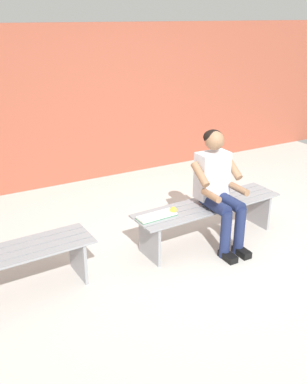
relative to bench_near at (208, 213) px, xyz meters
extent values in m
cube|color=beige|center=(1.09, 1.00, -0.36)|extent=(10.00, 7.00, 0.04)
cube|color=#9E4C38|center=(0.50, -2.53, 0.78)|extent=(9.50, 0.24, 2.23)
cube|color=gray|center=(0.01, -0.17, 0.09)|extent=(1.74, 0.18, 0.02)
cube|color=gray|center=(0.00, -0.06, 0.09)|extent=(1.74, 0.18, 0.02)
cube|color=gray|center=(0.00, 0.06, 0.09)|extent=(1.74, 0.18, 0.02)
cube|color=gray|center=(-0.01, 0.17, 0.09)|extent=(1.74, 0.18, 0.02)
cube|color=gray|center=(-0.75, -0.03, -0.13)|extent=(0.05, 0.39, 0.42)
cube|color=gray|center=(0.75, 0.03, -0.13)|extent=(0.05, 0.39, 0.42)
cube|color=gray|center=(2.18, 0.06, 0.09)|extent=(1.64, 0.17, 0.02)
cube|color=gray|center=(2.18, 0.17, 0.09)|extent=(1.64, 0.17, 0.02)
cube|color=gray|center=(1.49, -0.03, -0.13)|extent=(0.05, 0.39, 0.42)
cube|color=silver|center=(-0.04, -0.02, 0.42)|extent=(0.34, 0.20, 0.50)
sphere|color=#936B4C|center=(-0.04, -0.01, 0.80)|extent=(0.20, 0.20, 0.20)
ellipsoid|color=black|center=(-0.04, -0.04, 0.83)|extent=(0.20, 0.19, 0.15)
cylinder|color=navy|center=(-0.13, 0.18, 0.17)|extent=(0.13, 0.40, 0.13)
cylinder|color=navy|center=(0.05, 0.18, 0.17)|extent=(0.13, 0.40, 0.13)
cylinder|color=navy|center=(-0.13, 0.38, -0.08)|extent=(0.11, 0.11, 0.51)
cube|color=black|center=(-0.13, 0.44, -0.30)|extent=(0.10, 0.22, 0.07)
cylinder|color=navy|center=(0.05, 0.38, -0.08)|extent=(0.11, 0.11, 0.51)
cube|color=black|center=(0.05, 0.44, -0.30)|extent=(0.10, 0.22, 0.07)
cylinder|color=#936B4C|center=(-0.25, 0.06, 0.49)|extent=(0.08, 0.28, 0.23)
cylinder|color=#936B4C|center=(-0.22, 0.22, 0.31)|extent=(0.07, 0.26, 0.07)
cylinder|color=#936B4C|center=(0.17, 0.06, 0.49)|extent=(0.08, 0.28, 0.23)
cylinder|color=#936B4C|center=(0.14, 0.22, 0.31)|extent=(0.07, 0.26, 0.07)
sphere|color=gold|center=(0.45, 0.01, 0.14)|extent=(0.07, 0.07, 0.07)
cube|color=white|center=(0.54, 0.00, 0.12)|extent=(0.21, 0.16, 0.02)
cube|color=white|center=(0.75, 0.01, 0.12)|extent=(0.21, 0.16, 0.02)
cube|color=#33724C|center=(0.65, 0.01, 0.11)|extent=(0.42, 0.18, 0.01)
camera|label=1|loc=(2.55, 3.38, 2.00)|focal=39.88mm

